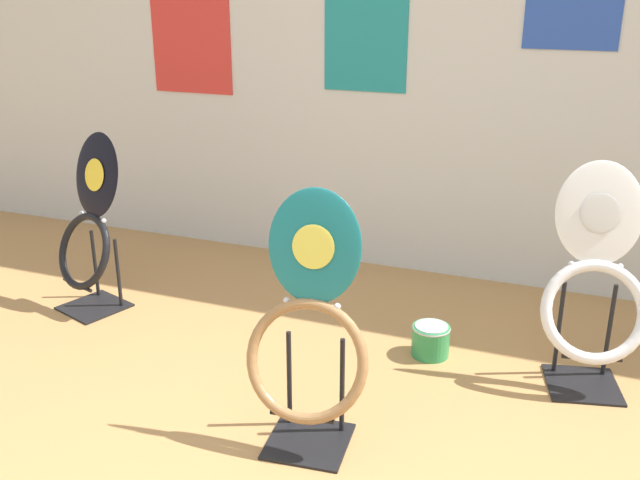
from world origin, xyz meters
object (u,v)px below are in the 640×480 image
at_px(toilet_seat_display_teal_sax, 309,336).
at_px(paint_can, 431,339).
at_px(toilet_seat_display_jazz_black, 89,234).
at_px(toilet_seat_display_white_plain, 595,290).

xyz_separation_m(toilet_seat_display_teal_sax, paint_can, (0.26, 0.76, -0.34)).
distance_m(toilet_seat_display_jazz_black, paint_can, 1.70).
xyz_separation_m(toilet_seat_display_white_plain, toilet_seat_display_jazz_black, (-2.29, -0.11, -0.03)).
distance_m(toilet_seat_display_white_plain, paint_can, 0.71).
bearing_deg(toilet_seat_display_jazz_black, toilet_seat_display_white_plain, 2.85).
height_order(toilet_seat_display_teal_sax, toilet_seat_display_jazz_black, toilet_seat_display_teal_sax).
relative_size(toilet_seat_display_white_plain, toilet_seat_display_teal_sax, 0.99).
height_order(toilet_seat_display_white_plain, toilet_seat_display_jazz_black, toilet_seat_display_white_plain).
bearing_deg(toilet_seat_display_white_plain, toilet_seat_display_jazz_black, -177.15).
bearing_deg(toilet_seat_display_teal_sax, paint_can, 71.23).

